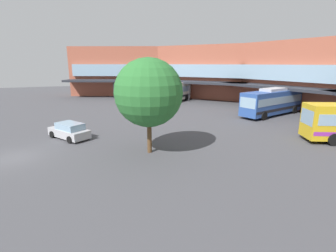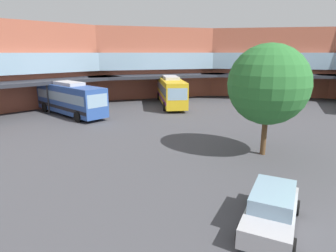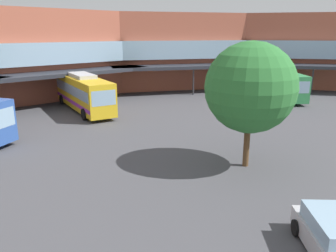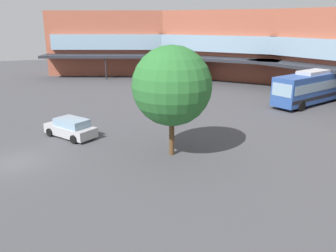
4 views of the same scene
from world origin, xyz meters
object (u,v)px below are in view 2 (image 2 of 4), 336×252
(bus_2, at_px, (171,90))
(parked_car, at_px, (272,209))
(bus_0, at_px, (70,98))
(plaza_tree, at_px, (268,85))

(bus_2, relative_size, parked_car, 2.59)
(bus_0, xyz_separation_m, plaza_tree, (8.24, -20.05, 2.92))
(bus_2, distance_m, parked_car, 28.09)
(bus_0, relative_size, plaza_tree, 1.51)
(plaza_tree, bearing_deg, bus_0, 112.34)
(bus_0, height_order, bus_2, bus_2)
(bus_0, distance_m, bus_2, 12.97)
(bus_0, relative_size, parked_car, 2.41)
(parked_car, distance_m, plaza_tree, 9.70)
(parked_car, relative_size, plaza_tree, 0.63)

